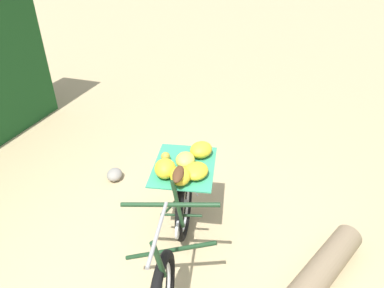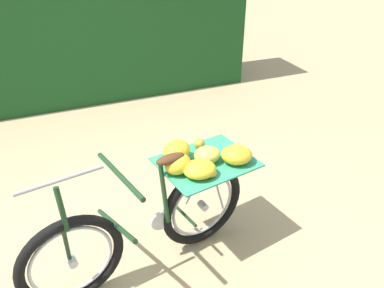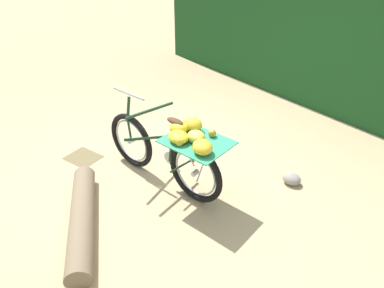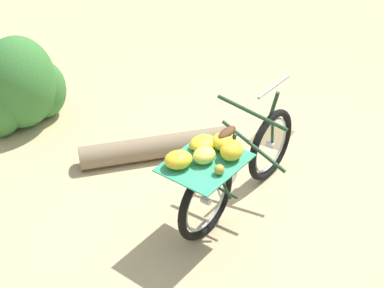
# 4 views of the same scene
# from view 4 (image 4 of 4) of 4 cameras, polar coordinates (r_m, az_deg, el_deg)

# --- Properties ---
(ground_plane) EXTENTS (60.00, 60.00, 0.00)m
(ground_plane) POSITION_cam_4_polar(r_m,az_deg,el_deg) (5.46, 6.60, -5.86)
(ground_plane) COLOR tan
(bicycle) EXTENTS (1.80, 0.74, 1.03)m
(bicycle) POSITION_cam_4_polar(r_m,az_deg,el_deg) (5.05, 3.94, -2.12)
(bicycle) COLOR black
(bicycle) RESTS_ON ground_plane
(fallen_log) EXTENTS (1.28, 1.24, 0.24)m
(fallen_log) POSITION_cam_4_polar(r_m,az_deg,el_deg) (5.96, -3.72, -0.36)
(fallen_log) COLOR #7F6B51
(fallen_log) RESTS_ON ground_plane
(shrub_cluster) EXTENTS (1.10, 0.76, 1.05)m
(shrub_cluster) POSITION_cam_4_polar(r_m,az_deg,el_deg) (6.59, -16.73, 5.26)
(shrub_cluster) COLOR #387533
(shrub_cluster) RESTS_ON ground_plane
(leaf_litter_patch) EXTENTS (0.44, 0.36, 0.01)m
(leaf_litter_patch) POSITION_cam_4_polar(r_m,az_deg,el_deg) (6.41, 7.93, 0.81)
(leaf_litter_patch) COLOR olive
(leaf_litter_patch) RESTS_ON ground_plane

